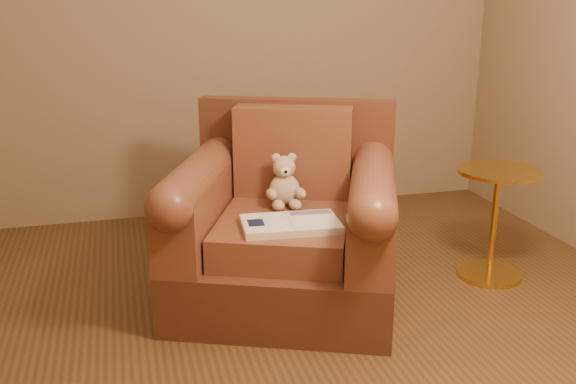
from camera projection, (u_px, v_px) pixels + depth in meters
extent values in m
plane|color=#543A1C|center=(293.00, 355.00, 2.77)|extent=(4.00, 4.00, 0.00)
cube|color=#8C7456|center=(213.00, 17.00, 4.22)|extent=(4.00, 0.02, 2.70)
cube|color=#532B1B|center=(285.00, 271.00, 3.26)|extent=(1.36, 1.34, 0.30)
cube|color=#532B1B|center=(296.00, 158.00, 3.54)|extent=(1.02, 0.50, 0.66)
cube|color=brown|center=(284.00, 232.00, 3.14)|extent=(0.85, 0.92, 0.16)
cube|color=brown|center=(293.00, 152.00, 3.39)|extent=(0.63, 0.39, 0.48)
cube|color=brown|center=(199.00, 211.00, 3.17)|extent=(0.54, 0.91, 0.34)
cube|color=brown|center=(372.00, 219.00, 3.06)|extent=(0.54, 0.91, 0.34)
cylinder|color=brown|center=(197.00, 178.00, 3.12)|extent=(0.54, 0.91, 0.21)
cylinder|color=brown|center=(373.00, 185.00, 3.01)|extent=(0.54, 0.91, 0.21)
ellipsoid|color=tan|center=(284.00, 190.00, 3.29)|extent=(0.16, 0.14, 0.17)
sphere|color=tan|center=(284.00, 167.00, 3.26)|extent=(0.12, 0.12, 0.12)
ellipsoid|color=tan|center=(276.00, 158.00, 3.25)|extent=(0.05, 0.03, 0.05)
ellipsoid|color=tan|center=(292.00, 157.00, 3.26)|extent=(0.05, 0.03, 0.05)
ellipsoid|color=beige|center=(285.00, 172.00, 3.21)|extent=(0.06, 0.04, 0.05)
sphere|color=black|center=(286.00, 172.00, 3.19)|extent=(0.02, 0.02, 0.02)
ellipsoid|color=tan|center=(271.00, 194.00, 3.22)|extent=(0.05, 0.10, 0.05)
ellipsoid|color=tan|center=(300.00, 193.00, 3.23)|extent=(0.05, 0.10, 0.05)
ellipsoid|color=tan|center=(278.00, 205.00, 3.21)|extent=(0.06, 0.10, 0.05)
ellipsoid|color=tan|center=(295.00, 205.00, 3.22)|extent=(0.06, 0.10, 0.05)
cube|color=beige|center=(291.00, 225.00, 2.97)|extent=(0.47, 0.31, 0.03)
cube|color=white|center=(267.00, 222.00, 2.95)|extent=(0.24, 0.29, 0.00)
cube|color=white|center=(314.00, 220.00, 2.98)|extent=(0.24, 0.29, 0.00)
cube|color=beige|center=(291.00, 221.00, 2.97)|extent=(0.03, 0.27, 0.00)
cube|color=#0F1638|center=(256.00, 223.00, 2.94)|extent=(0.08, 0.10, 0.00)
cube|color=slate|center=(310.00, 212.00, 3.07)|extent=(0.21, 0.07, 0.00)
cylinder|color=gold|center=(489.00, 274.00, 3.54)|extent=(0.35, 0.35, 0.03)
cylinder|color=gold|center=(494.00, 224.00, 3.46)|extent=(0.03, 0.03, 0.57)
cylinder|color=gold|center=(499.00, 171.00, 3.37)|extent=(0.44, 0.44, 0.02)
cylinder|color=gold|center=(499.00, 174.00, 3.37)|extent=(0.03, 0.03, 0.02)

